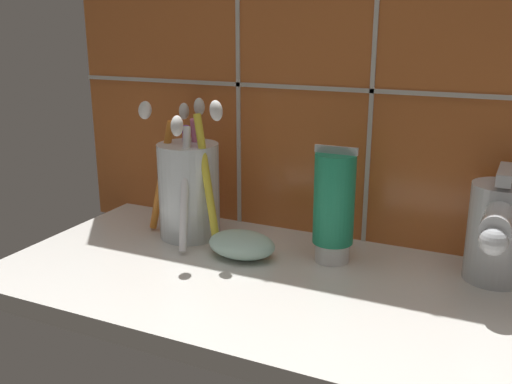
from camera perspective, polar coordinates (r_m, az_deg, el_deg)
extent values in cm
cube|color=silver|center=(58.18, 5.47, -10.11)|extent=(66.33, 28.98, 2.00)
cube|color=#C6662D|center=(66.14, 10.58, 15.44)|extent=(76.33, 1.50, 52.09)
cube|color=beige|center=(65.71, 10.10, 9.99)|extent=(76.33, 0.24, 0.50)
cube|color=beige|center=(70.67, -1.83, 15.76)|extent=(0.50, 0.24, 52.09)
cube|color=beige|center=(64.91, 11.84, 15.36)|extent=(0.50, 0.24, 52.09)
cylinder|color=silver|center=(68.77, -6.71, 0.13)|extent=(7.30, 7.30, 11.43)
cylinder|color=yellow|center=(64.74, -4.89, 1.04)|extent=(5.10, 4.05, 15.02)
ellipsoid|color=white|center=(60.55, -4.01, 8.12)|extent=(2.62, 2.40, 2.61)
cylinder|color=pink|center=(70.21, -5.81, 1.85)|extent=(1.80, 3.52, 13.97)
ellipsoid|color=white|center=(70.02, -5.70, 8.49)|extent=(1.81, 2.33, 2.47)
cylinder|color=purple|center=(71.71, -6.92, 1.76)|extent=(4.14, 5.58, 13.25)
ellipsoid|color=white|center=(73.21, -7.21, 8.03)|extent=(2.41, 2.72, 2.68)
cylinder|color=orange|center=(69.86, -9.40, 1.56)|extent=(4.34, 1.05, 13.85)
ellipsoid|color=white|center=(69.47, -11.04, 8.04)|extent=(2.22, 1.38, 2.55)
cylinder|color=white|center=(64.95, -7.12, 0.34)|extent=(2.88, 5.73, 13.58)
ellipsoid|color=white|center=(60.50, -7.91, 6.57)|extent=(2.04, 2.66, 2.65)
cylinder|color=white|center=(63.14, 7.76, -5.90)|extent=(3.73, 3.73, 2.16)
cylinder|color=#1E8C60|center=(61.12, 7.97, -0.70)|extent=(4.39, 4.39, 9.82)
cube|color=silver|center=(59.77, 8.18, 4.16)|extent=(4.61, 0.36, 0.80)
cylinder|color=silver|center=(61.66, 23.05, -3.78)|extent=(5.98, 5.98, 10.00)
cylinder|color=silver|center=(57.02, 23.08, -2.41)|extent=(2.87, 7.99, 2.69)
sphere|color=silver|center=(53.55, 22.66, -4.57)|extent=(2.51, 2.51, 2.51)
cube|color=silver|center=(59.98, 23.69, 1.61)|extent=(1.54, 6.03, 1.20)
ellipsoid|color=silver|center=(63.34, -1.44, -5.27)|extent=(7.73, 5.44, 2.96)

